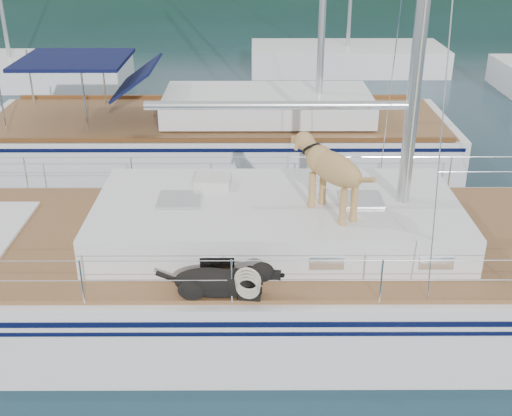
{
  "coord_description": "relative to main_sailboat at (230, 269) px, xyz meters",
  "views": [
    {
      "loc": [
        0.47,
        -8.35,
        5.59
      ],
      "look_at": [
        0.5,
        0.2,
        1.6
      ],
      "focal_mm": 45.0,
      "sensor_mm": 36.0,
      "label": 1
    }
  ],
  "objects": [
    {
      "name": "bg_boat_west",
      "position": [
        -8.1,
        14.01,
        -0.24
      ],
      "size": [
        8.0,
        3.0,
        11.65
      ],
      "color": "white",
      "rests_on": "ground"
    },
    {
      "name": "neighbor_sailboat",
      "position": [
        -0.4,
        6.26,
        -0.05
      ],
      "size": [
        11.0,
        3.5,
        13.3
      ],
      "color": "white",
      "rests_on": "ground"
    },
    {
      "name": "main_sailboat",
      "position": [
        0.0,
        0.0,
        0.0
      ],
      "size": [
        12.0,
        3.89,
        14.01
      ],
      "color": "white",
      "rests_on": "ground"
    },
    {
      "name": "bg_boat_center",
      "position": [
        3.9,
        16.01,
        -0.23
      ],
      "size": [
        7.2,
        3.0,
        11.65
      ],
      "color": "white",
      "rests_on": "ground"
    },
    {
      "name": "ground",
      "position": [
        -0.1,
        0.01,
        -0.68
      ],
      "size": [
        120.0,
        120.0,
        0.0
      ],
      "primitive_type": "plane",
      "color": "black",
      "rests_on": "ground"
    }
  ]
}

